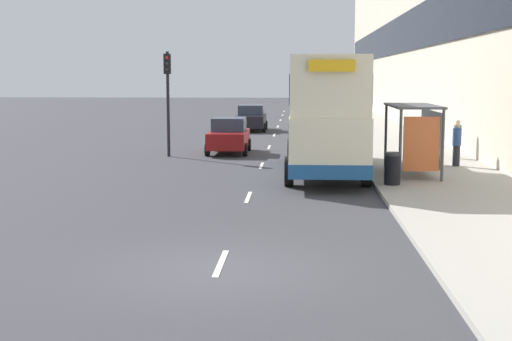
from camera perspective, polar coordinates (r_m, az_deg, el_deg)
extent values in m
plane|color=#38383D|center=(13.58, -3.04, -7.96)|extent=(220.00, 220.00, 0.00)
cube|color=#A39E93|center=(51.87, 8.95, 3.51)|extent=(5.00, 93.00, 0.14)
cube|color=beige|center=(52.43, 13.56, 11.53)|extent=(3.00, 93.00, 14.94)
cube|color=black|center=(52.14, 11.84, 10.78)|extent=(0.12, 89.28, 2.69)
cube|color=silver|center=(14.04, -2.83, -7.42)|extent=(0.12, 2.00, 0.01)
cube|color=silver|center=(21.52, -0.62, -2.15)|extent=(0.12, 2.00, 0.01)
cube|color=silver|center=(29.11, 0.44, 0.39)|extent=(0.12, 2.00, 0.01)
cube|color=silver|center=(36.74, 1.06, 1.88)|extent=(0.12, 2.00, 0.01)
cube|color=silver|center=(44.39, 1.46, 2.85)|extent=(0.12, 2.00, 0.01)
cube|color=silver|center=(52.05, 1.75, 3.54)|extent=(0.12, 2.00, 0.01)
cube|color=silver|center=(59.72, 1.96, 4.05)|extent=(0.12, 2.00, 0.01)
cube|color=silver|center=(67.39, 2.13, 4.45)|extent=(0.12, 2.00, 0.01)
cube|color=silver|center=(75.06, 2.26, 4.76)|extent=(0.12, 2.00, 0.01)
cube|color=#4C4C51|center=(26.26, 12.45, 5.07)|extent=(1.60, 4.20, 0.08)
cylinder|color=#4C4C51|center=(24.27, 11.47, 1.98)|extent=(0.10, 0.10, 2.40)
cylinder|color=#4C4C51|center=(28.22, 10.34, 2.76)|extent=(0.10, 0.10, 2.40)
cylinder|color=#4C4C51|center=(24.50, 14.71, 1.93)|extent=(0.10, 0.10, 2.40)
cylinder|color=#4C4C51|center=(28.42, 13.15, 2.72)|extent=(0.10, 0.10, 2.40)
cube|color=#99A8B2|center=(26.44, 13.82, 2.62)|extent=(0.04, 3.68, 1.92)
cube|color=#D86633|center=(24.43, 13.08, 2.08)|extent=(1.19, 0.10, 1.82)
cube|color=maroon|center=(26.45, 12.85, 0.75)|extent=(0.36, 2.80, 0.08)
cube|color=beige|center=(26.69, 5.51, 2.77)|extent=(2.55, 10.02, 1.85)
cube|color=beige|center=(26.60, 5.56, 6.85)|extent=(2.50, 9.72, 1.95)
cube|color=#1E518C|center=(26.76, 5.49, 1.27)|extent=(2.58, 10.07, 0.45)
cube|color=#2D3847|center=(26.66, 5.52, 3.56)|extent=(2.58, 9.42, 0.81)
cube|color=#2D3847|center=(26.60, 5.56, 6.64)|extent=(2.55, 9.42, 0.94)
cube|color=yellow|center=(21.62, 6.08, 8.35)|extent=(1.40, 0.08, 0.36)
cylinder|color=black|center=(30.15, 2.83, 1.57)|extent=(0.30, 1.00, 1.00)
cylinder|color=black|center=(30.23, 7.67, 1.53)|extent=(0.30, 1.00, 1.00)
cylinder|color=black|center=(23.68, 2.67, -0.06)|extent=(0.30, 1.00, 1.00)
cylinder|color=black|center=(23.79, 8.82, -0.11)|extent=(0.30, 1.00, 1.00)
cube|color=maroon|center=(33.85, -2.20, 2.53)|extent=(1.74, 3.95, 0.76)
cube|color=#2D3847|center=(33.99, -2.17, 3.72)|extent=(1.53, 1.90, 0.62)
cylinder|color=black|center=(32.59, -0.88, 1.67)|extent=(0.20, 0.60, 0.60)
cylinder|color=black|center=(32.77, -3.91, 1.69)|extent=(0.20, 0.60, 0.60)
cylinder|color=black|center=(35.03, -0.59, 2.08)|extent=(0.20, 0.60, 0.60)
cylinder|color=black|center=(35.19, -3.41, 2.10)|extent=(0.20, 0.60, 0.60)
cube|color=black|center=(48.02, -0.39, 4.03)|extent=(1.87, 4.56, 0.78)
cube|color=#2D3847|center=(48.21, -0.38, 4.88)|extent=(1.65, 2.19, 0.64)
cylinder|color=black|center=(46.58, 0.64, 3.44)|extent=(0.20, 0.60, 0.60)
cylinder|color=black|center=(46.71, -1.66, 3.44)|extent=(0.20, 0.60, 0.60)
cylinder|color=black|center=(49.40, 0.80, 3.67)|extent=(0.20, 0.60, 0.60)
cylinder|color=black|center=(49.52, -1.37, 3.68)|extent=(0.20, 0.60, 0.60)
cube|color=silver|center=(68.80, 3.78, 5.07)|extent=(1.71, 4.37, 0.78)
cube|color=#2D3847|center=(68.56, 3.79, 5.65)|extent=(1.51, 2.10, 0.64)
cylinder|color=black|center=(70.17, 3.07, 4.80)|extent=(0.20, 0.60, 0.60)
cylinder|color=black|center=(70.18, 4.47, 4.79)|extent=(0.20, 0.60, 0.60)
cylinder|color=black|center=(67.47, 3.05, 4.69)|extent=(0.20, 0.60, 0.60)
cylinder|color=black|center=(67.48, 4.51, 4.68)|extent=(0.20, 0.60, 0.60)
cylinder|color=#23232D|center=(28.95, 15.73, 1.14)|extent=(0.28, 0.28, 0.81)
cylinder|color=navy|center=(28.88, 15.78, 2.61)|extent=(0.34, 0.34, 0.68)
sphere|color=tan|center=(28.85, 15.81, 3.49)|extent=(0.22, 0.22, 0.22)
cylinder|color=#23232D|center=(31.65, 15.77, 1.64)|extent=(0.27, 0.27, 0.78)
cylinder|color=#337260|center=(31.59, 15.82, 2.94)|extent=(0.33, 0.33, 0.65)
sphere|color=tan|center=(31.56, 15.85, 3.72)|extent=(0.21, 0.21, 0.21)
cylinder|color=black|center=(23.50, 10.85, 0.04)|extent=(0.52, 0.52, 0.95)
cylinder|color=#2D2D33|center=(23.44, 10.89, 1.31)|extent=(0.55, 0.55, 0.10)
cylinder|color=black|center=(32.59, -7.05, 5.26)|extent=(0.14, 0.14, 4.74)
cube|color=black|center=(32.52, -7.11, 8.46)|extent=(0.30, 0.24, 0.90)
sphere|color=red|center=(32.41, -7.16, 8.94)|extent=(0.16, 0.16, 0.16)
sphere|color=#2D2D2D|center=(32.40, -7.15, 8.47)|extent=(0.16, 0.16, 0.16)
sphere|color=#2D2D2D|center=(32.40, -7.15, 7.99)|extent=(0.16, 0.16, 0.16)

